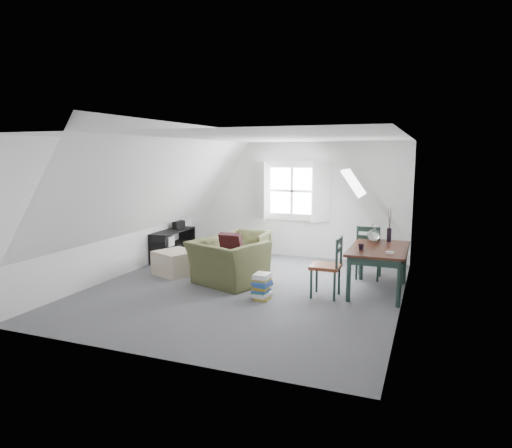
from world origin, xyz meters
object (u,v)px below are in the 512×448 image
at_px(ottoman, 176,263).
at_px(magazine_stack, 262,286).
at_px(dining_chair_far, 369,251).
at_px(armchair_far, 248,266).
at_px(dining_table, 379,253).
at_px(media_shelf, 172,247).
at_px(dining_chair_near, 328,266).
at_px(armchair_near, 228,284).

distance_m(ottoman, magazine_stack, 2.18).
xyz_separation_m(ottoman, dining_chair_far, (3.42, 1.00, 0.29)).
bearing_deg(armchair_far, dining_chair_far, -3.17).
bearing_deg(dining_table, media_shelf, 165.95).
xyz_separation_m(dining_chair_far, dining_chair_near, (-0.46, -1.31, -0.01)).
bearing_deg(ottoman, armchair_far, 45.43).
bearing_deg(dining_chair_far, media_shelf, -11.25).
xyz_separation_m(armchair_far, media_shelf, (-1.73, -0.03, 0.28)).
xyz_separation_m(armchair_near, dining_table, (2.49, 0.47, 0.65)).
xyz_separation_m(ottoman, magazine_stack, (2.03, -0.80, -0.02)).
bearing_deg(armchair_near, dining_chair_far, -131.05).
xyz_separation_m(armchair_far, dining_chair_far, (2.39, -0.05, 0.51)).
bearing_deg(media_shelf, dining_table, -8.86).
bearing_deg(dining_chair_near, armchair_far, -146.73).
distance_m(ottoman, media_shelf, 1.23).
height_order(armchair_near, ottoman, ottoman).
relative_size(ottoman, dining_table, 0.45).
distance_m(media_shelf, magazine_stack, 3.28).
xyz_separation_m(dining_table, dining_chair_near, (-0.72, -0.54, -0.14)).
relative_size(dining_table, magazine_stack, 3.72).
bearing_deg(ottoman, armchair_near, -11.78).
relative_size(dining_chair_near, media_shelf, 0.79).
distance_m(dining_chair_near, media_shelf, 3.90).
bearing_deg(dining_table, ottoman, 179.67).
bearing_deg(media_shelf, armchair_far, 2.40).
relative_size(armchair_far, media_shelf, 0.64).
height_order(armchair_far, dining_chair_far, dining_chair_far).
xyz_separation_m(armchair_far, dining_table, (2.65, -0.82, 0.65)).
xyz_separation_m(armchair_far, dining_chair_near, (1.93, -1.36, 0.50)).
distance_m(dining_table, dining_chair_far, 0.82).
distance_m(dining_chair_far, media_shelf, 4.12).
bearing_deg(magazine_stack, dining_chair_near, 27.77).
height_order(ottoman, media_shelf, media_shelf).
xyz_separation_m(ottoman, dining_chair_near, (2.96, -0.31, 0.28)).
xyz_separation_m(dining_chair_far, magazine_stack, (-1.39, -1.80, -0.31)).
relative_size(dining_chair_far, dining_chair_near, 1.02).
bearing_deg(media_shelf, magazine_stack, -32.27).
xyz_separation_m(armchair_near, armchair_far, (-0.15, 1.29, 0.00)).
height_order(dining_table, magazine_stack, dining_table).
distance_m(armchair_near, ottoman, 1.23).
distance_m(armchair_near, dining_chair_far, 2.61).
distance_m(armchair_near, magazine_stack, 1.04).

